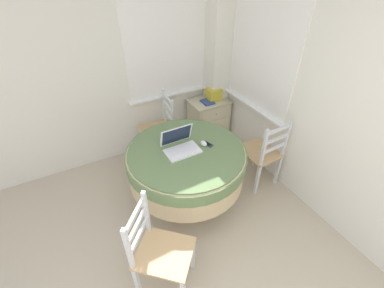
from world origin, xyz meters
TOP-DOWN VIEW (x-y plane):
  - corner_room_shell at (1.17, 1.85)m, footprint 4.29×4.79m
  - round_dining_table at (0.83, 1.69)m, footprint 1.24×1.24m
  - laptop at (0.78, 1.73)m, footprint 0.35×0.28m
  - computer_mouse at (1.03, 1.68)m, footprint 0.06×0.09m
  - cell_phone at (1.07, 1.67)m, footprint 0.09×0.13m
  - dining_chair_near_back_window at (0.90, 2.64)m, footprint 0.47×0.43m
  - dining_chair_near_right_window at (1.77, 1.55)m, footprint 0.41×0.46m
  - dining_chair_camera_near at (0.21, 0.98)m, footprint 0.59×0.58m
  - corner_cabinet at (1.72, 2.69)m, footprint 0.56×0.42m
  - storage_box at (1.79, 2.69)m, footprint 0.19×0.17m
  - book_on_cabinet at (1.67, 2.65)m, footprint 0.15×0.19m

SIDE VIEW (x-z plane):
  - corner_cabinet at x=1.72m, z-range 0.00..0.64m
  - dining_chair_near_back_window at x=0.90m, z-range -0.01..0.91m
  - dining_chair_near_right_window at x=1.77m, z-range -0.01..0.91m
  - dining_chair_camera_near at x=0.21m, z-range -0.01..0.91m
  - round_dining_table at x=0.83m, z-range 0.21..0.97m
  - book_on_cabinet at x=1.67m, z-range 0.64..0.67m
  - storage_box at x=1.79m, z-range 0.64..0.81m
  - cell_phone at x=1.07m, z-range 0.76..0.77m
  - computer_mouse at x=1.03m, z-range 0.76..0.80m
  - laptop at x=0.78m, z-range 0.69..0.92m
  - corner_room_shell at x=1.17m, z-range 0.00..2.55m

